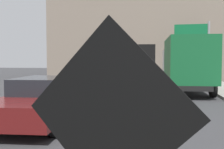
{
  "coord_description": "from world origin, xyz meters",
  "views": [
    {
      "loc": [
        1.27,
        1.04,
        1.97
      ],
      "look_at": [
        0.35,
        6.72,
        1.65
      ],
      "focal_mm": 44.29,
      "sensor_mm": 36.0,
      "label": 1
    }
  ],
  "objects_px": {
    "pickup_car": "(44,99)",
    "traffic_cone_curbside": "(129,99)",
    "roadwork_sign": "(110,117)",
    "arrow_board_trailer": "(139,89)",
    "traffic_cone_far_lane": "(123,107)",
    "box_truck": "(186,63)",
    "traffic_cone_mid_lane": "(105,123)",
    "highway_guide_sign": "(198,41)"
  },
  "relations": [
    {
      "from": "pickup_car",
      "to": "traffic_cone_mid_lane",
      "type": "relative_size",
      "value": 6.97
    },
    {
      "from": "traffic_cone_far_lane",
      "to": "arrow_board_trailer",
      "type": "bearing_deg",
      "value": 87.48
    },
    {
      "from": "arrow_board_trailer",
      "to": "traffic_cone_mid_lane",
      "type": "bearing_deg",
      "value": -93.29
    },
    {
      "from": "traffic_cone_far_lane",
      "to": "pickup_car",
      "type": "bearing_deg",
      "value": -163.42
    },
    {
      "from": "box_truck",
      "to": "traffic_cone_far_lane",
      "type": "relative_size",
      "value": 9.9
    },
    {
      "from": "pickup_car",
      "to": "roadwork_sign",
      "type": "bearing_deg",
      "value": -62.31
    },
    {
      "from": "box_truck",
      "to": "traffic_cone_curbside",
      "type": "xyz_separation_m",
      "value": [
        -2.81,
        -5.83,
        -1.37
      ]
    },
    {
      "from": "traffic_cone_far_lane",
      "to": "traffic_cone_curbside",
      "type": "relative_size",
      "value": 1.05
    },
    {
      "from": "pickup_car",
      "to": "traffic_cone_mid_lane",
      "type": "distance_m",
      "value": 2.71
    },
    {
      "from": "highway_guide_sign",
      "to": "traffic_cone_far_lane",
      "type": "relative_size",
      "value": 6.52
    },
    {
      "from": "arrow_board_trailer",
      "to": "box_truck",
      "type": "bearing_deg",
      "value": 51.49
    },
    {
      "from": "box_truck",
      "to": "traffic_cone_curbside",
      "type": "relative_size",
      "value": 10.41
    },
    {
      "from": "arrow_board_trailer",
      "to": "pickup_car",
      "type": "xyz_separation_m",
      "value": [
        -2.65,
        -5.44,
        0.22
      ]
    },
    {
      "from": "highway_guide_sign",
      "to": "traffic_cone_mid_lane",
      "type": "xyz_separation_m",
      "value": [
        -4.59,
        -16.44,
        -3.06
      ]
    },
    {
      "from": "box_truck",
      "to": "highway_guide_sign",
      "type": "bearing_deg",
      "value": 75.59
    },
    {
      "from": "arrow_board_trailer",
      "to": "box_truck",
      "type": "relative_size",
      "value": 0.36
    },
    {
      "from": "roadwork_sign",
      "to": "traffic_cone_far_lane",
      "type": "bearing_deg",
      "value": 95.79
    },
    {
      "from": "roadwork_sign",
      "to": "box_truck",
      "type": "distance_m",
      "value": 14.77
    },
    {
      "from": "roadwork_sign",
      "to": "traffic_cone_far_lane",
      "type": "height_order",
      "value": "roadwork_sign"
    },
    {
      "from": "arrow_board_trailer",
      "to": "traffic_cone_far_lane",
      "type": "distance_m",
      "value": 4.72
    },
    {
      "from": "box_truck",
      "to": "traffic_cone_curbside",
      "type": "height_order",
      "value": "box_truck"
    },
    {
      "from": "roadwork_sign",
      "to": "highway_guide_sign",
      "type": "xyz_separation_m",
      "value": [
        3.72,
        20.89,
        1.95
      ]
    },
    {
      "from": "roadwork_sign",
      "to": "traffic_cone_mid_lane",
      "type": "bearing_deg",
      "value": 100.99
    },
    {
      "from": "highway_guide_sign",
      "to": "traffic_cone_far_lane",
      "type": "height_order",
      "value": "highway_guide_sign"
    },
    {
      "from": "arrow_board_trailer",
      "to": "highway_guide_sign",
      "type": "height_order",
      "value": "highway_guide_sign"
    },
    {
      "from": "arrow_board_trailer",
      "to": "highway_guide_sign",
      "type": "xyz_separation_m",
      "value": [
        4.19,
        9.52,
        2.94
      ]
    },
    {
      "from": "roadwork_sign",
      "to": "highway_guide_sign",
      "type": "distance_m",
      "value": 21.31
    },
    {
      "from": "box_truck",
      "to": "highway_guide_sign",
      "type": "xyz_separation_m",
      "value": [
        1.61,
        6.27,
        1.69
      ]
    },
    {
      "from": "roadwork_sign",
      "to": "pickup_car",
      "type": "xyz_separation_m",
      "value": [
        -3.12,
        5.94,
        -0.77
      ]
    },
    {
      "from": "traffic_cone_mid_lane",
      "to": "box_truck",
      "type": "bearing_deg",
      "value": 73.67
    },
    {
      "from": "highway_guide_sign",
      "to": "traffic_cone_mid_lane",
      "type": "bearing_deg",
      "value": -105.6
    },
    {
      "from": "traffic_cone_mid_lane",
      "to": "traffic_cone_far_lane",
      "type": "bearing_deg",
      "value": 85.09
    },
    {
      "from": "roadwork_sign",
      "to": "arrow_board_trailer",
      "type": "height_order",
      "value": "arrow_board_trailer"
    },
    {
      "from": "highway_guide_sign",
      "to": "traffic_cone_mid_lane",
      "type": "relative_size",
      "value": 6.74
    },
    {
      "from": "pickup_car",
      "to": "traffic_cone_curbside",
      "type": "distance_m",
      "value": 3.76
    },
    {
      "from": "roadwork_sign",
      "to": "pickup_car",
      "type": "distance_m",
      "value": 6.75
    },
    {
      "from": "arrow_board_trailer",
      "to": "pickup_car",
      "type": "bearing_deg",
      "value": -115.95
    },
    {
      "from": "roadwork_sign",
      "to": "box_truck",
      "type": "xyz_separation_m",
      "value": [
        2.11,
        14.62,
        0.26
      ]
    },
    {
      "from": "traffic_cone_curbside",
      "to": "roadwork_sign",
      "type": "bearing_deg",
      "value": -85.46
    },
    {
      "from": "pickup_car",
      "to": "traffic_cone_far_lane",
      "type": "distance_m",
      "value": 2.57
    },
    {
      "from": "pickup_car",
      "to": "traffic_cone_curbside",
      "type": "relative_size",
      "value": 7.09
    },
    {
      "from": "arrow_board_trailer",
      "to": "box_truck",
      "type": "xyz_separation_m",
      "value": [
        2.58,
        3.24,
        1.25
      ]
    }
  ]
}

